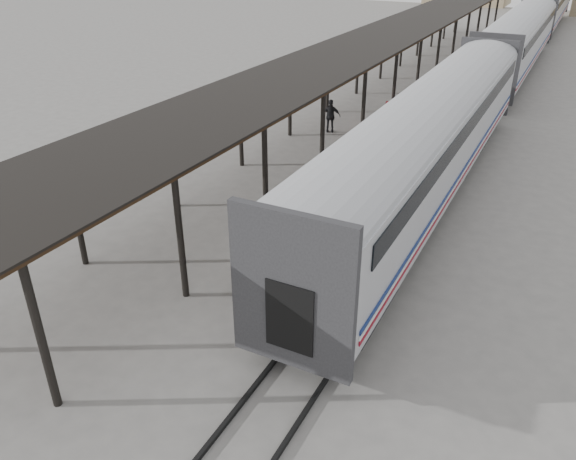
% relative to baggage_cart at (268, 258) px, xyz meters
% --- Properties ---
extents(ground, '(160.00, 160.00, 0.00)m').
position_rel_baggage_cart_xyz_m(ground, '(-0.31, -0.13, -0.65)').
color(ground, slate).
rests_on(ground, ground).
extents(train, '(3.45, 76.01, 4.01)m').
position_rel_baggage_cart_xyz_m(train, '(2.88, 33.66, 2.04)').
color(train, silver).
rests_on(train, ground).
extents(canopy, '(4.90, 64.30, 4.15)m').
position_rel_baggage_cart_xyz_m(canopy, '(-3.71, 23.87, 3.36)').
color(canopy, '#422B19').
rests_on(canopy, ground).
extents(rails, '(1.54, 150.00, 0.12)m').
position_rel_baggage_cart_xyz_m(rails, '(2.89, 33.87, -0.59)').
color(rails, black).
rests_on(rails, ground).
extents(baggage_cart, '(1.56, 2.54, 0.86)m').
position_rel_baggage_cart_xyz_m(baggage_cart, '(0.00, 0.00, 0.00)').
color(baggage_cart, brown).
rests_on(baggage_cart, ground).
extents(suitcase_stack, '(1.25, 1.22, 0.44)m').
position_rel_baggage_cart_xyz_m(suitcase_stack, '(-0.15, 0.34, 0.39)').
color(suitcase_stack, '#353538').
rests_on(suitcase_stack, baggage_cart).
extents(luggage_tug, '(1.21, 1.61, 1.27)m').
position_rel_baggage_cart_xyz_m(luggage_tug, '(-1.36, 16.89, -0.07)').
color(luggage_tug, maroon).
rests_on(luggage_tug, ground).
extents(porter, '(0.67, 0.78, 1.80)m').
position_rel_baggage_cart_xyz_m(porter, '(0.25, -0.65, 1.11)').
color(porter, navy).
rests_on(porter, baggage_cart).
extents(pedestrian, '(1.15, 0.81, 1.81)m').
position_rel_baggage_cart_xyz_m(pedestrian, '(-4.01, 14.33, 0.26)').
color(pedestrian, black).
rests_on(pedestrian, ground).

